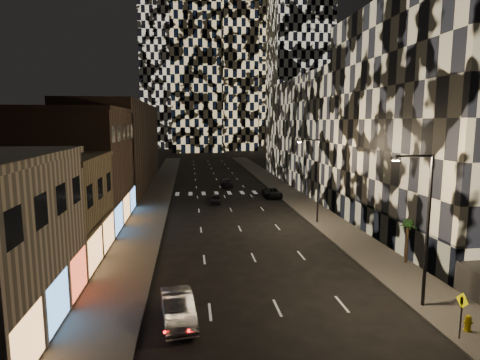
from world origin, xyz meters
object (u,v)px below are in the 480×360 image
object	(u,v)px
streetlight_near	(424,220)
car_dark_midlane	(216,199)
streetlight_far	(316,175)
car_silver_parked	(178,308)
palm_tree	(408,227)
car_dark_oncoming	(226,182)
car_dark_rightlane	(272,193)
ped_sign	(462,308)
fire_hydrant	(468,323)

from	to	relation	value
streetlight_near	car_dark_midlane	size ratio (longest dim) A/B	2.52
streetlight_far	car_silver_parked	world-z (taller)	streetlight_far
streetlight_near	palm_tree	distance (m)	8.05
streetlight_far	car_dark_midlane	world-z (taller)	streetlight_far
car_dark_oncoming	car_dark_rightlane	world-z (taller)	car_dark_oncoming
car_dark_oncoming	car_dark_rightlane	size ratio (longest dim) A/B	0.97
streetlight_far	palm_tree	bearing A→B (deg)	-76.39
streetlight_near	car_dark_rightlane	xyz separation A→B (m)	(-1.52, 35.48, -4.67)
streetlight_near	car_dark_rightlane	distance (m)	35.82
streetlight_far	car_dark_oncoming	xyz separation A→B (m)	(-7.24, 26.16, -4.66)
car_dark_oncoming	ped_sign	size ratio (longest dim) A/B	1.97
streetlight_near	car_dark_oncoming	world-z (taller)	streetlight_near
car_dark_oncoming	palm_tree	xyz separation A→B (m)	(10.38, -39.15, 2.25)
car_silver_parked	ped_sign	size ratio (longest dim) A/B	1.97
streetlight_far	ped_sign	distance (m)	24.00
car_silver_parked	fire_hydrant	size ratio (longest dim) A/B	5.52
streetlight_near	streetlight_far	world-z (taller)	same
car_dark_oncoming	fire_hydrant	xyz separation A→B (m)	(8.13, -49.22, -0.13)
car_silver_parked	fire_hydrant	bearing A→B (deg)	-19.09
car_silver_parked	car_dark_oncoming	size ratio (longest dim) A/B	1.00
car_silver_parked	car_dark_rightlane	bearing A→B (deg)	62.99
fire_hydrant	palm_tree	distance (m)	10.59
fire_hydrant	car_silver_parked	bearing A→B (deg)	168.29
car_dark_rightlane	palm_tree	distance (m)	28.94
fire_hydrant	car_dark_midlane	bearing A→B (deg)	107.14
palm_tree	car_dark_midlane	bearing A→B (deg)	117.55
car_dark_rightlane	palm_tree	xyz separation A→B (m)	(4.67, -28.47, 2.26)
car_dark_midlane	ped_sign	bearing A→B (deg)	-67.59
palm_tree	car_dark_rightlane	bearing A→B (deg)	99.31
car_dark_oncoming	ped_sign	xyz separation A→B (m)	(7.18, -49.88, 1.08)
streetlight_near	car_dark_rightlane	size ratio (longest dim) A/B	1.82
car_silver_parked	car_dark_oncoming	xyz separation A→B (m)	(6.92, 46.10, -0.09)
streetlight_near	fire_hydrant	bearing A→B (deg)	-73.80
car_dark_oncoming	ped_sign	distance (m)	50.41
car_dark_oncoming	streetlight_near	bearing A→B (deg)	99.45
car_dark_midlane	fire_hydrant	size ratio (longest dim) A/B	4.14
streetlight_far	car_dark_rightlane	xyz separation A→B (m)	(-1.52, 15.48, -4.67)
car_dark_oncoming	ped_sign	bearing A→B (deg)	98.73
streetlight_near	car_dark_midlane	bearing A→B (deg)	107.23
car_dark_oncoming	car_dark_rightlane	distance (m)	12.11
streetlight_near	palm_tree	size ratio (longest dim) A/B	2.66
car_silver_parked	car_dark_midlane	xyz separation A→B (m)	(4.18, 32.09, -0.18)
streetlight_near	streetlight_far	distance (m)	20.00
streetlight_far	car_dark_midlane	bearing A→B (deg)	129.37
car_silver_parked	palm_tree	size ratio (longest dim) A/B	1.41
palm_tree	fire_hydrant	bearing A→B (deg)	-102.64
ped_sign	palm_tree	size ratio (longest dim) A/B	0.71
streetlight_near	streetlight_far	xyz separation A→B (m)	(0.00, 20.00, 0.00)
streetlight_near	palm_tree	world-z (taller)	streetlight_near
streetlight_near	fire_hydrant	world-z (taller)	streetlight_near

